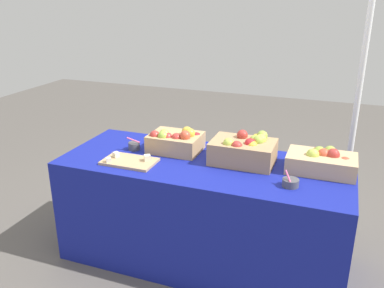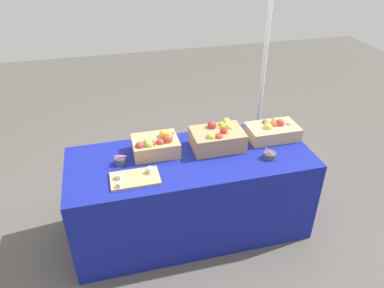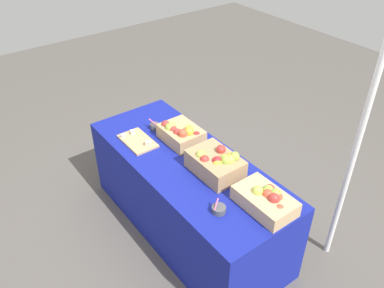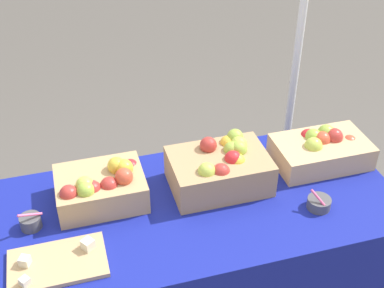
% 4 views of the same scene
% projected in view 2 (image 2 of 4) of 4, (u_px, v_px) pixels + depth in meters
% --- Properties ---
extents(ground_plane, '(10.00, 10.00, 0.00)m').
position_uv_depth(ground_plane, '(191.00, 227.00, 3.22)').
color(ground_plane, '#56514C').
extents(table, '(1.90, 0.76, 0.74)m').
position_uv_depth(table, '(191.00, 194.00, 3.02)').
color(table, navy).
rests_on(table, ground_plane).
extents(apple_crate_left, '(0.42, 0.25, 0.16)m').
position_uv_depth(apple_crate_left, '(273.00, 130.00, 3.04)').
color(apple_crate_left, tan).
rests_on(apple_crate_left, table).
extents(apple_crate_middle, '(0.41, 0.28, 0.20)m').
position_uv_depth(apple_crate_middle, '(218.00, 137.00, 2.90)').
color(apple_crate_middle, tan).
rests_on(apple_crate_middle, table).
extents(apple_crate_right, '(0.35, 0.27, 0.18)m').
position_uv_depth(apple_crate_right, '(156.00, 145.00, 2.83)').
color(apple_crate_right, tan).
rests_on(apple_crate_right, table).
extents(cutting_board_front, '(0.35, 0.21, 0.06)m').
position_uv_depth(cutting_board_front, '(135.00, 178.00, 2.58)').
color(cutting_board_front, tan).
rests_on(cutting_board_front, table).
extents(sample_bowl_near, '(0.10, 0.10, 0.09)m').
position_uv_depth(sample_bowl_near, '(270.00, 155.00, 2.80)').
color(sample_bowl_near, '#4C4C51').
rests_on(sample_bowl_near, table).
extents(sample_bowl_mid, '(0.09, 0.08, 0.10)m').
position_uv_depth(sample_bowl_mid, '(120.00, 161.00, 2.73)').
color(sample_bowl_mid, '#4C4C51').
rests_on(sample_bowl_mid, table).
extents(tent_pole, '(0.04, 0.04, 2.00)m').
position_uv_depth(tent_pole, '(263.00, 78.00, 3.52)').
color(tent_pole, white).
rests_on(tent_pole, ground_plane).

